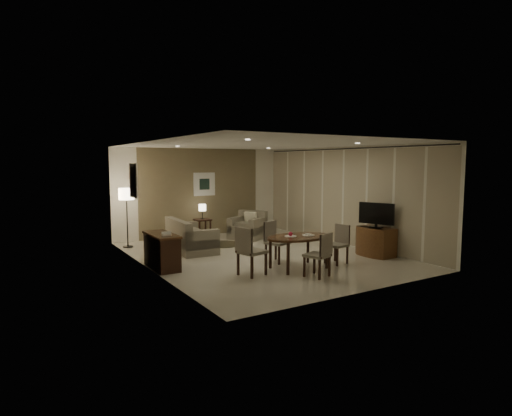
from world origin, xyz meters
TOP-DOWN VIEW (x-y plane):
  - room_shell at (0.00, 0.40)m, footprint 5.50×7.00m
  - taupe_accent at (0.00, 3.48)m, footprint 3.96×0.03m
  - curtain_wall at (2.68, 0.00)m, footprint 0.08×6.70m
  - curtain_rod at (2.68, 0.00)m, footprint 0.03×6.80m
  - art_back_frame at (0.10, 3.46)m, footprint 0.72×0.03m
  - art_back_canvas at (0.10, 3.44)m, footprint 0.34×0.01m
  - art_left_frame at (-2.72, 1.20)m, footprint 0.03×0.60m
  - art_left_canvas at (-2.71, 1.20)m, footprint 0.01×0.46m
  - downlight_nl at (-1.40, -1.80)m, footprint 0.10×0.10m
  - downlight_nr at (1.40, -1.80)m, footprint 0.10×0.10m
  - downlight_fl at (-1.40, 1.80)m, footprint 0.10×0.10m
  - downlight_fr at (1.40, 1.80)m, footprint 0.10×0.10m
  - console_desk at (-2.49, 0.00)m, footprint 0.48×1.20m
  - telephone at (-2.49, -0.30)m, footprint 0.20×0.14m
  - tv_cabinet at (2.40, -1.50)m, footprint 0.48×0.90m
  - flat_tv at (2.38, -1.50)m, footprint 0.36×0.85m
  - dining_table at (0.01, -1.54)m, footprint 1.49×0.93m
  - chair_near at (-0.09, -2.27)m, footprint 0.54×0.54m
  - chair_far at (-0.04, -0.81)m, footprint 0.57×0.57m
  - chair_left at (-1.13, -1.49)m, footprint 0.58×0.58m
  - chair_right at (1.00, -1.62)m, footprint 0.48×0.48m
  - plate_a at (-0.17, -1.49)m, footprint 0.26×0.26m
  - plate_b at (0.23, -1.59)m, footprint 0.26×0.26m
  - fruit_apple at (-0.17, -1.49)m, footprint 0.09×0.09m
  - napkin at (0.23, -1.59)m, footprint 0.12×0.08m
  - round_rug at (-0.16, 1.76)m, footprint 1.11×1.11m
  - sofa at (-1.22, 1.41)m, footprint 1.80×0.98m
  - armchair at (0.90, 2.18)m, footprint 1.21×1.23m
  - side_table at (-0.16, 3.06)m, footprint 0.44×0.44m
  - table_lamp at (-0.16, 3.06)m, footprint 0.22×0.22m
  - floor_lamp at (-2.50, 2.73)m, footprint 0.40×0.40m

SIDE VIEW (x-z plane):
  - round_rug at x=-0.16m, z-range 0.00..0.01m
  - side_table at x=-0.16m, z-range 0.00..0.57m
  - dining_table at x=0.01m, z-range 0.00..0.70m
  - tv_cabinet at x=2.40m, z-range 0.00..0.70m
  - console_desk at x=-2.49m, z-range 0.00..0.75m
  - armchair at x=0.90m, z-range 0.00..0.81m
  - sofa at x=-1.22m, z-range 0.00..0.82m
  - chair_right at x=1.00m, z-range 0.00..0.87m
  - chair_near at x=-0.09m, z-range 0.00..0.89m
  - chair_far at x=-0.04m, z-range 0.00..0.92m
  - chair_left at x=-1.13m, z-range 0.00..0.99m
  - plate_a at x=-0.17m, z-range 0.70..0.71m
  - plate_b at x=0.23m, z-range 0.70..0.71m
  - napkin at x=0.23m, z-range 0.71..0.74m
  - fruit_apple at x=-0.17m, z-range 0.71..0.80m
  - floor_lamp at x=-2.50m, z-range 0.00..1.59m
  - telephone at x=-2.49m, z-range 0.76..0.85m
  - table_lamp at x=-0.16m, z-range 0.57..1.07m
  - flat_tv at x=2.38m, z-range 0.72..1.32m
  - curtain_wall at x=2.68m, z-range 0.03..2.61m
  - taupe_accent at x=0.00m, z-range 0.00..2.70m
  - room_shell at x=0.00m, z-range 0.00..2.70m
  - art_back_frame at x=0.10m, z-range 1.24..1.96m
  - art_back_canvas at x=0.10m, z-range 1.43..1.77m
  - art_left_frame at x=-2.72m, z-range 1.45..2.25m
  - art_left_canvas at x=-2.71m, z-range 1.53..2.17m
  - curtain_rod at x=2.68m, z-range 2.62..2.66m
  - downlight_nl at x=-1.40m, z-range 2.68..2.69m
  - downlight_nr at x=1.40m, z-range 2.68..2.69m
  - downlight_fl at x=-1.40m, z-range 2.68..2.69m
  - downlight_fr at x=1.40m, z-range 2.68..2.69m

